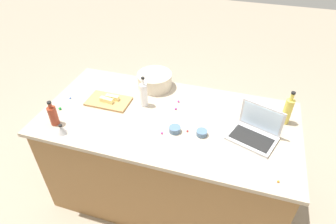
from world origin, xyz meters
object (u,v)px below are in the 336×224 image
bottle_vinegar (144,94)px  butter_stick_left (112,97)px  cutting_board (109,101)px  mixing_bowl_large (155,80)px  bottle_oil (288,111)px  ramekin_medium (175,129)px  laptop (255,131)px  ramekin_small (202,133)px  kitchen_timer (61,129)px  bottle_soy (53,115)px  butter_stick_right (107,100)px

bottle_vinegar → butter_stick_left: bearing=6.0°
bottle_vinegar → cutting_board: size_ratio=0.75×
mixing_bowl_large → cutting_board: size_ratio=0.88×
bottle_oil → ramekin_medium: 0.82m
laptop → bottle_oil: bearing=-131.9°
laptop → cutting_board: (1.14, -0.07, -0.04)m
cutting_board → butter_stick_left: size_ratio=3.09×
cutting_board → butter_stick_left: bearing=-138.3°
ramekin_small → kitchen_timer: 0.98m
mixing_bowl_large → bottle_soy: bottle_soy is taller
laptop → kitchen_timer: laptop is taller
mixing_bowl_large → butter_stick_left: mixing_bowl_large is taller
ramekin_small → ramekin_medium: size_ratio=0.93×
ramekin_medium → butter_stick_left: bearing=-19.4°
laptop → butter_stick_left: 1.12m
butter_stick_left → bottle_vinegar: bearing=-174.0°
kitchen_timer → bottle_vinegar: bearing=-132.0°
bottle_vinegar → cutting_board: bearing=9.9°
laptop → bottle_soy: 1.43m
cutting_board → ramekin_small: 0.81m
bottle_soy → mixing_bowl_large: bearing=-128.2°
bottle_vinegar → ramekin_medium: size_ratio=3.11×
butter_stick_right → bottle_soy: bearing=53.2°
bottle_vinegar → ramekin_medium: 0.40m
ramekin_medium → cutting_board: bearing=-16.7°
mixing_bowl_large → butter_stick_left: (0.26, 0.30, -0.03)m
bottle_vinegar → cutting_board: bottle_vinegar is taller
kitchen_timer → ramekin_small: bearing=-163.9°
laptop → butter_stick_right: bearing=-2.3°
butter_stick_right → ramekin_medium: (-0.61, 0.16, -0.02)m
laptop → butter_stick_right: laptop is taller
mixing_bowl_large → ramekin_small: 0.71m
butter_stick_right → ramekin_small: size_ratio=1.44×
laptop → bottle_vinegar: (0.86, -0.12, 0.06)m
bottle_vinegar → butter_stick_left: bottle_vinegar is taller
cutting_board → butter_stick_right: bearing=82.9°
ramekin_medium → kitchen_timer: 0.79m
bottle_oil → bottle_vinegar: size_ratio=1.04×
laptop → bottle_vinegar: bearing=-7.9°
bottle_soy → butter_stick_right: bottle_soy is taller
ramekin_medium → bottle_soy: bearing=11.4°
butter_stick_left → butter_stick_right: (0.03, 0.04, 0.00)m
ramekin_medium → kitchen_timer: size_ratio=1.06×
laptop → mixing_bowl_large: laptop is taller
butter_stick_right → laptop: bearing=177.7°
bottle_oil → butter_stick_left: bottle_oil is taller
bottle_vinegar → kitchen_timer: bearing=48.0°
mixing_bowl_large → butter_stick_left: bearing=49.6°
laptop → cutting_board: bearing=-3.4°
ramekin_small → butter_stick_right: bearing=-9.8°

